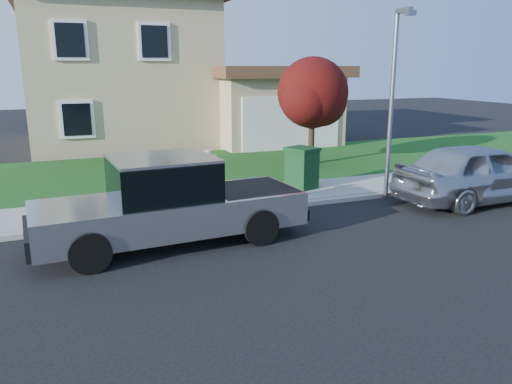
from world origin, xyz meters
The scene contains 11 objects.
ground centered at (0.00, 0.00, 0.00)m, with size 80.00×80.00×0.00m, color black.
curb centered at (1.00, 2.90, 0.06)m, with size 40.00×0.20×0.12m, color gray.
sidewalk centered at (1.00, 4.00, 0.07)m, with size 40.00×2.00×0.15m, color gray.
lawn centered at (1.00, 8.50, 0.05)m, with size 40.00×7.00×0.10m, color #123E11.
house centered at (1.31, 16.38, 3.17)m, with size 14.00×11.30×6.85m.
pickup_truck centered at (-0.99, 1.39, 0.86)m, with size 5.74×2.30×1.85m.
woman centered at (0.24, 2.65, 0.81)m, with size 0.64×0.49×1.72m.
sedan centered at (7.55, 1.49, 0.83)m, with size 1.95×4.85×1.65m, color #A7AAAE.
ornamental_tree centered at (5.73, 7.67, 2.58)m, with size 2.83×2.55×3.88m.
trash_bin centered at (3.54, 4.22, 0.76)m, with size 0.98×1.05×1.20m.
street_lamp centered at (5.44, 2.67, 2.89)m, with size 0.25×0.65×5.07m.
Camera 1 is at (-3.07, -8.53, 3.62)m, focal length 35.00 mm.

